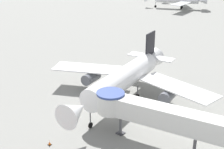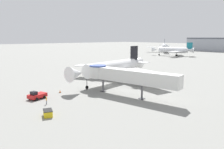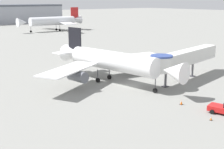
{
  "view_description": "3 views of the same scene",
  "coord_description": "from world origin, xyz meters",
  "px_view_note": "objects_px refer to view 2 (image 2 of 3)",
  "views": [
    {
      "loc": [
        29.5,
        -36.38,
        25.19
      ],
      "look_at": [
        -4.62,
        4.41,
        4.14
      ],
      "focal_mm": 50.0,
      "sensor_mm": 36.0,
      "label": 1
    },
    {
      "loc": [
        45.71,
        -37.84,
        13.17
      ],
      "look_at": [
        4.83,
        -2.04,
        3.84
      ],
      "focal_mm": 35.0,
      "sensor_mm": 36.0,
      "label": 2
    },
    {
      "loc": [
        -38.61,
        -43.87,
        16.32
      ],
      "look_at": [
        -6.59,
        -3.15,
        3.78
      ],
      "focal_mm": 50.0,
      "sensor_mm": 36.0,
      "label": 3
    }
  ],
  "objects_px": {
    "main_airplane": "(114,68)",
    "jet_bridge": "(124,75)",
    "service_container_yellow": "(48,113)",
    "traffic_cone_apron_front": "(28,95)",
    "background_jet_gray_tail": "(165,46)",
    "ground_crew_marshaller": "(46,100)",
    "traffic_cone_near_nose": "(60,91)",
    "pushback_tug_red": "(37,95)",
    "background_jet_teal_tail": "(174,50)"
  },
  "relations": [
    {
      "from": "traffic_cone_near_nose",
      "to": "ground_crew_marshaller",
      "type": "distance_m",
      "value": 9.18
    },
    {
      "from": "traffic_cone_near_nose",
      "to": "ground_crew_marshaller",
      "type": "height_order",
      "value": "ground_crew_marshaller"
    },
    {
      "from": "jet_bridge",
      "to": "background_jet_gray_tail",
      "type": "bearing_deg",
      "value": 111.16
    },
    {
      "from": "main_airplane",
      "to": "traffic_cone_apron_front",
      "type": "xyz_separation_m",
      "value": [
        -1.46,
        -24.62,
        -4.09
      ]
    },
    {
      "from": "pushback_tug_red",
      "to": "service_container_yellow",
      "type": "distance_m",
      "value": 11.75
    },
    {
      "from": "pushback_tug_red",
      "to": "service_container_yellow",
      "type": "relative_size",
      "value": 1.61
    },
    {
      "from": "traffic_cone_apron_front",
      "to": "pushback_tug_red",
      "type": "bearing_deg",
      "value": 8.58
    },
    {
      "from": "jet_bridge",
      "to": "ground_crew_marshaller",
      "type": "height_order",
      "value": "jet_bridge"
    },
    {
      "from": "ground_crew_marshaller",
      "to": "background_jet_teal_tail",
      "type": "distance_m",
      "value": 126.89
    },
    {
      "from": "jet_bridge",
      "to": "ground_crew_marshaller",
      "type": "xyz_separation_m",
      "value": [
        -5.49,
        -16.28,
        -3.72
      ]
    },
    {
      "from": "traffic_cone_near_nose",
      "to": "background_jet_gray_tail",
      "type": "relative_size",
      "value": 0.03
    },
    {
      "from": "pushback_tug_red",
      "to": "background_jet_gray_tail",
      "type": "bearing_deg",
      "value": 99.66
    },
    {
      "from": "main_airplane",
      "to": "jet_bridge",
      "type": "xyz_separation_m",
      "value": [
        12.53,
        -7.91,
        0.29
      ]
    },
    {
      "from": "traffic_cone_near_nose",
      "to": "service_container_yellow",
      "type": "bearing_deg",
      "value": -35.15
    },
    {
      "from": "traffic_cone_near_nose",
      "to": "background_jet_teal_tail",
      "type": "bearing_deg",
      "value": 110.3
    },
    {
      "from": "background_jet_teal_tail",
      "to": "jet_bridge",
      "type": "bearing_deg",
      "value": 3.33
    },
    {
      "from": "jet_bridge",
      "to": "service_container_yellow",
      "type": "xyz_separation_m",
      "value": [
        0.99,
        -19.0,
        -4.11
      ]
    },
    {
      "from": "traffic_cone_apron_front",
      "to": "ground_crew_marshaller",
      "type": "xyz_separation_m",
      "value": [
        8.5,
        0.43,
        0.66
      ]
    },
    {
      "from": "jet_bridge",
      "to": "ground_crew_marshaller",
      "type": "distance_m",
      "value": 17.58
    },
    {
      "from": "service_container_yellow",
      "to": "ground_crew_marshaller",
      "type": "relative_size",
      "value": 1.62
    },
    {
      "from": "jet_bridge",
      "to": "main_airplane",
      "type": "bearing_deg",
      "value": 137.01
    },
    {
      "from": "jet_bridge",
      "to": "background_jet_gray_tail",
      "type": "height_order",
      "value": "background_jet_gray_tail"
    },
    {
      "from": "jet_bridge",
      "to": "background_jet_gray_tail",
      "type": "distance_m",
      "value": 148.47
    },
    {
      "from": "main_airplane",
      "to": "ground_crew_marshaller",
      "type": "distance_m",
      "value": 25.43
    },
    {
      "from": "ground_crew_marshaller",
      "to": "traffic_cone_near_nose",
      "type": "bearing_deg",
      "value": -18.73
    },
    {
      "from": "jet_bridge",
      "to": "pushback_tug_red",
      "type": "xyz_separation_m",
      "value": [
        -10.4,
        -16.17,
        -3.89
      ]
    },
    {
      "from": "jet_bridge",
      "to": "background_jet_teal_tail",
      "type": "xyz_separation_m",
      "value": [
        -53.12,
        101.28,
        -0.42
      ]
    },
    {
      "from": "traffic_cone_apron_front",
      "to": "main_airplane",
      "type": "bearing_deg",
      "value": 86.6
    },
    {
      "from": "service_container_yellow",
      "to": "ground_crew_marshaller",
      "type": "xyz_separation_m",
      "value": [
        -6.48,
        2.72,
        0.39
      ]
    },
    {
      "from": "traffic_cone_near_nose",
      "to": "background_jet_gray_tail",
      "type": "height_order",
      "value": "background_jet_gray_tail"
    },
    {
      "from": "main_airplane",
      "to": "background_jet_teal_tail",
      "type": "relative_size",
      "value": 1.15
    },
    {
      "from": "background_jet_gray_tail",
      "to": "pushback_tug_red",
      "type": "bearing_deg",
      "value": -102.63
    },
    {
      "from": "jet_bridge",
      "to": "background_jet_teal_tail",
      "type": "distance_m",
      "value": 114.37
    },
    {
      "from": "jet_bridge",
      "to": "service_container_yellow",
      "type": "height_order",
      "value": "jet_bridge"
    },
    {
      "from": "pushback_tug_red",
      "to": "traffic_cone_near_nose",
      "type": "distance_m",
      "value": 6.54
    },
    {
      "from": "service_container_yellow",
      "to": "traffic_cone_apron_front",
      "type": "height_order",
      "value": "service_container_yellow"
    },
    {
      "from": "traffic_cone_apron_front",
      "to": "ground_crew_marshaller",
      "type": "relative_size",
      "value": 0.37
    },
    {
      "from": "service_container_yellow",
      "to": "background_jet_teal_tail",
      "type": "bearing_deg",
      "value": 114.22
    },
    {
      "from": "jet_bridge",
      "to": "pushback_tug_red",
      "type": "relative_size",
      "value": 5.44
    },
    {
      "from": "traffic_cone_near_nose",
      "to": "background_jet_teal_tail",
      "type": "relative_size",
      "value": 0.03
    },
    {
      "from": "pushback_tug_red",
      "to": "background_jet_teal_tail",
      "type": "height_order",
      "value": "background_jet_teal_tail"
    },
    {
      "from": "jet_bridge",
      "to": "traffic_cone_apron_front",
      "type": "height_order",
      "value": "jet_bridge"
    },
    {
      "from": "service_container_yellow",
      "to": "background_jet_gray_tail",
      "type": "height_order",
      "value": "background_jet_gray_tail"
    },
    {
      "from": "pushback_tug_red",
      "to": "traffic_cone_near_nose",
      "type": "relative_size",
      "value": 5.28
    },
    {
      "from": "traffic_cone_apron_front",
      "to": "background_jet_gray_tail",
      "type": "relative_size",
      "value": 0.02
    },
    {
      "from": "ground_crew_marshaller",
      "to": "background_jet_teal_tail",
      "type": "bearing_deg",
      "value": -42.06
    },
    {
      "from": "main_airplane",
      "to": "traffic_cone_near_nose",
      "type": "distance_m",
      "value": 18.21
    },
    {
      "from": "background_jet_teal_tail",
      "to": "main_airplane",
      "type": "bearing_deg",
      "value": -0.85
    },
    {
      "from": "pushback_tug_red",
      "to": "main_airplane",
      "type": "bearing_deg",
      "value": 79.15
    },
    {
      "from": "jet_bridge",
      "to": "traffic_cone_near_nose",
      "type": "height_order",
      "value": "jet_bridge"
    }
  ]
}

